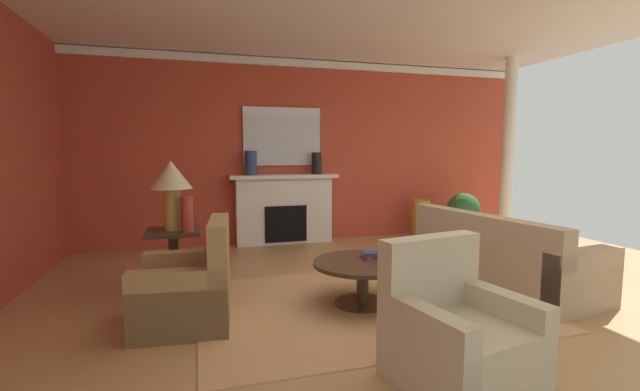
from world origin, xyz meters
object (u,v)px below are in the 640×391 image
(vase_on_side_table, at_px, (187,214))
(potted_plant, at_px, (463,213))
(fireplace, at_px, (284,211))
(armchair_facing_fireplace, at_px, (457,338))
(vase_tall_corner, at_px, (421,219))
(table_lamp, at_px, (171,182))
(vase_mantel_right, at_px, (317,163))
(armchair_near_window, at_px, (188,292))
(sofa, at_px, (500,260))
(side_table, at_px, (174,257))
(coffee_table, at_px, (363,272))
(vase_mantel_left, at_px, (251,163))
(mantel_mirror, at_px, (282,137))

(vase_on_side_table, distance_m, potted_plant, 4.80)
(fireplace, relative_size, armchair_facing_fireplace, 1.89)
(vase_tall_corner, bearing_deg, potted_plant, -32.32)
(fireplace, xyz_separation_m, table_lamp, (-1.66, -2.14, 0.67))
(vase_mantel_right, bearing_deg, fireplace, 174.87)
(armchair_near_window, bearing_deg, fireplace, 64.19)
(fireplace, relative_size, sofa, 0.82)
(sofa, relative_size, vase_tall_corner, 3.19)
(armchair_facing_fireplace, height_order, potted_plant, armchair_facing_fireplace)
(armchair_facing_fireplace, distance_m, vase_mantel_right, 4.66)
(fireplace, xyz_separation_m, vase_tall_corner, (2.40, -0.30, -0.20))
(side_table, height_order, potted_plant, potted_plant)
(coffee_table, bearing_deg, fireplace, 93.41)
(vase_mantel_left, relative_size, potted_plant, 0.47)
(vase_tall_corner, bearing_deg, vase_mantel_left, 175.16)
(table_lamp, height_order, vase_tall_corner, table_lamp)
(table_lamp, bearing_deg, fireplace, 52.25)
(potted_plant, bearing_deg, coffee_table, -139.84)
(armchair_near_window, relative_size, armchair_facing_fireplace, 1.00)
(armchair_near_window, distance_m, armchair_facing_fireplace, 2.29)
(armchair_facing_fireplace, distance_m, coffee_table, 1.52)
(vase_on_side_table, bearing_deg, vase_mantel_left, 66.58)
(mantel_mirror, relative_size, vase_on_side_table, 3.48)
(sofa, bearing_deg, vase_mantel_left, 130.99)
(sofa, xyz_separation_m, coffee_table, (-1.76, -0.14, 0.04))
(sofa, height_order, vase_mantel_left, vase_mantel_left)
(fireplace, xyz_separation_m, sofa, (1.94, -2.92, -0.25))
(table_lamp, relative_size, vase_mantel_right, 2.04)
(fireplace, relative_size, potted_plant, 2.16)
(sofa, bearing_deg, vase_mantel_right, 115.89)
(armchair_facing_fireplace, relative_size, vase_tall_corner, 1.37)
(coffee_table, xyz_separation_m, table_lamp, (-1.84, 0.92, 0.89))
(armchair_facing_fireplace, xyz_separation_m, vase_mantel_right, (0.31, 4.53, 1.04))
(vase_mantel_left, height_order, vase_on_side_table, vase_mantel_left)
(vase_mantel_right, xyz_separation_m, vase_tall_corner, (1.85, -0.25, -1.00))
(coffee_table, bearing_deg, vase_tall_corner, 51.18)
(mantel_mirror, bearing_deg, side_table, -126.24)
(table_lamp, relative_size, vase_mantel_left, 1.90)
(vase_on_side_table, bearing_deg, side_table, 141.34)
(vase_mantel_left, xyz_separation_m, vase_mantel_right, (1.10, 0.00, -0.01))
(side_table, distance_m, vase_tall_corner, 4.46)
(armchair_facing_fireplace, bearing_deg, table_lamp, 127.96)
(vase_mantel_left, distance_m, vase_tall_corner, 3.13)
(armchair_facing_fireplace, distance_m, vase_mantel_left, 4.72)
(sofa, bearing_deg, armchair_facing_fireplace, -135.58)
(table_lamp, bearing_deg, vase_mantel_right, 43.46)
(mantel_mirror, xyz_separation_m, armchair_facing_fireplace, (0.24, -4.70, -1.49))
(mantel_mirror, distance_m, vase_mantel_right, 0.73)
(fireplace, relative_size, vase_tall_corner, 2.60)
(sofa, relative_size, side_table, 3.15)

